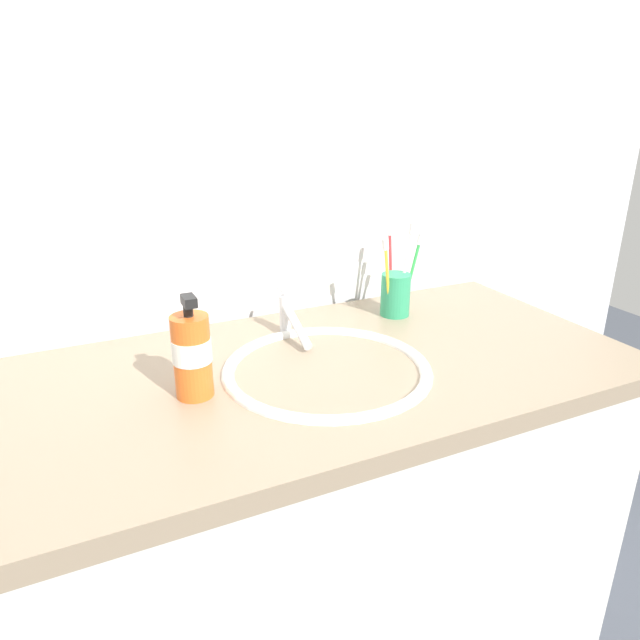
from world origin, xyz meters
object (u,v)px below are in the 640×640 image
(toothbrush_green, at_px, (413,269))
(toothbrush_yellow, at_px, (387,273))
(toothbrush_cup, at_px, (395,295))
(faucet, at_px, (290,318))
(toothbrush_red, at_px, (390,262))
(soap_dispenser, at_px, (192,354))
(toothbrush_white, at_px, (406,263))

(toothbrush_green, xyz_separation_m, toothbrush_yellow, (-0.07, -0.01, 0.00))
(toothbrush_cup, distance_m, toothbrush_yellow, 0.07)
(faucet, height_order, toothbrush_green, toothbrush_green)
(faucet, relative_size, toothbrush_red, 0.84)
(faucet, bearing_deg, toothbrush_cup, 3.86)
(toothbrush_yellow, xyz_separation_m, toothbrush_red, (0.04, 0.06, 0.01))
(faucet, height_order, soap_dispenser, soap_dispenser)
(toothbrush_cup, xyz_separation_m, toothbrush_red, (0.01, 0.04, 0.07))
(soap_dispenser, bearing_deg, toothbrush_red, 23.43)
(toothbrush_white, bearing_deg, toothbrush_green, -40.57)
(toothbrush_green, height_order, toothbrush_yellow, same)
(toothbrush_yellow, bearing_deg, soap_dispenser, -160.58)
(toothbrush_yellow, distance_m, soap_dispenser, 0.51)
(toothbrush_green, height_order, toothbrush_red, toothbrush_red)
(toothbrush_cup, relative_size, toothbrush_yellow, 0.54)
(toothbrush_cup, height_order, toothbrush_red, toothbrush_red)
(toothbrush_red, height_order, soap_dispenser, toothbrush_red)
(toothbrush_white, height_order, toothbrush_yellow, toothbrush_white)
(toothbrush_cup, relative_size, toothbrush_green, 0.54)
(faucet, height_order, toothbrush_red, toothbrush_red)
(toothbrush_green, relative_size, toothbrush_red, 0.94)
(toothbrush_green, xyz_separation_m, soap_dispenser, (-0.55, -0.18, -0.03))
(toothbrush_white, height_order, toothbrush_red, toothbrush_white)
(toothbrush_cup, bearing_deg, toothbrush_yellow, -157.07)
(toothbrush_cup, relative_size, toothbrush_white, 0.48)
(toothbrush_yellow, bearing_deg, toothbrush_red, 52.61)
(toothbrush_cup, bearing_deg, toothbrush_green, -9.69)
(toothbrush_cup, height_order, toothbrush_yellow, toothbrush_yellow)
(toothbrush_cup, distance_m, toothbrush_white, 0.08)
(faucet, relative_size, toothbrush_cup, 1.66)
(toothbrush_white, distance_m, toothbrush_red, 0.04)
(faucet, bearing_deg, soap_dispenser, -145.84)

